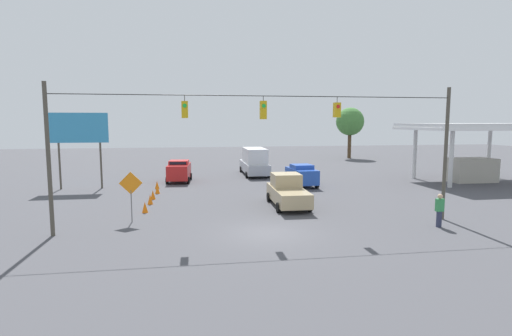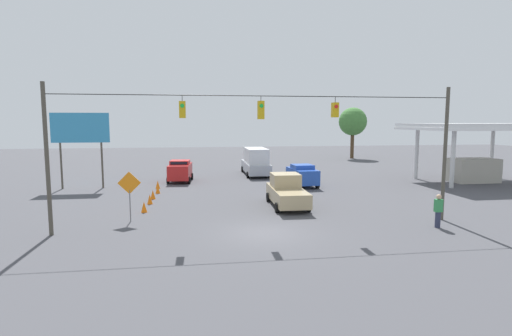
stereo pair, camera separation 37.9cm
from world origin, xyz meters
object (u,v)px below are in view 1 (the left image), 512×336
(overhead_signal_span, at_px, (263,140))
(work_zone_sign, at_px, (131,187))
(box_truck_silver_oncoming_deep, at_px, (254,162))
(sedan_blue_oncoming_far, at_px, (302,175))
(traffic_cone_nearest, at_px, (145,207))
(gas_station, at_px, (473,139))
(traffic_cone_third, at_px, (153,195))
(roadside_billboard, at_px, (79,133))
(pickup_truck_tan_crossing_near, at_px, (288,191))
(traffic_cone_fourth, at_px, (157,189))
(tree_horizon_left, at_px, (350,122))
(sedan_red_withflow_far, at_px, (179,171))
(pedestrian, at_px, (439,210))
(traffic_cone_second, at_px, (150,199))
(traffic_cone_fifth, at_px, (157,185))

(overhead_signal_span, height_order, work_zone_sign, overhead_signal_span)
(box_truck_silver_oncoming_deep, height_order, sedan_blue_oncoming_far, box_truck_silver_oncoming_deep)
(traffic_cone_nearest, height_order, gas_station, gas_station)
(traffic_cone_third, bearing_deg, work_zone_sign, 85.21)
(traffic_cone_third, xyz_separation_m, work_zone_sign, (0.55, 6.61, 1.65))
(traffic_cone_nearest, relative_size, roadside_billboard, 0.11)
(overhead_signal_span, distance_m, pickup_truck_tan_crossing_near, 6.73)
(overhead_signal_span, height_order, box_truck_silver_oncoming_deep, overhead_signal_span)
(traffic_cone_fourth, xyz_separation_m, tree_horizon_left, (-26.79, -26.68, 5.25))
(overhead_signal_span, relative_size, sedan_red_withflow_far, 5.08)
(traffic_cone_nearest, relative_size, traffic_cone_third, 1.00)
(box_truck_silver_oncoming_deep, bearing_deg, sedan_blue_oncoming_far, 109.46)
(traffic_cone_third, height_order, roadside_billboard, roadside_billboard)
(overhead_signal_span, xyz_separation_m, roadside_billboard, (12.82, -14.53, 0.05))
(traffic_cone_fourth, relative_size, roadside_billboard, 0.11)
(pickup_truck_tan_crossing_near, distance_m, traffic_cone_fourth, 10.85)
(overhead_signal_span, xyz_separation_m, box_truck_silver_oncoming_deep, (-2.90, -20.87, -3.24))
(work_zone_sign, bearing_deg, pickup_truck_tan_crossing_near, -163.73)
(work_zone_sign, height_order, tree_horizon_left, tree_horizon_left)
(sedan_blue_oncoming_far, bearing_deg, work_zone_sign, 39.53)
(overhead_signal_span, relative_size, roadside_billboard, 3.35)
(traffic_cone_fourth, distance_m, tree_horizon_left, 38.17)
(box_truck_silver_oncoming_deep, bearing_deg, roadside_billboard, 21.96)
(pedestrian, bearing_deg, sedan_blue_oncoming_far, -76.13)
(traffic_cone_nearest, distance_m, tree_horizon_left, 43.21)
(box_truck_silver_oncoming_deep, xyz_separation_m, traffic_cone_second, (9.40, 13.89, -1.07))
(box_truck_silver_oncoming_deep, relative_size, traffic_cone_second, 11.05)
(traffic_cone_third, xyz_separation_m, traffic_cone_fourth, (-0.14, -2.30, 0.00))
(traffic_cone_third, bearing_deg, box_truck_silver_oncoming_deep, -127.86)
(gas_station, relative_size, tree_horizon_left, 1.52)
(pickup_truck_tan_crossing_near, xyz_separation_m, traffic_cone_fifth, (9.15, -8.43, -0.64))
(traffic_cone_second, height_order, gas_station, gas_station)
(traffic_cone_fifth, bearing_deg, pickup_truck_tan_crossing_near, 137.37)
(box_truck_silver_oncoming_deep, relative_size, sedan_blue_oncoming_far, 1.90)
(traffic_cone_second, xyz_separation_m, work_zone_sign, (0.54, 4.79, 1.65))
(box_truck_silver_oncoming_deep, height_order, traffic_cone_third, box_truck_silver_oncoming_deep)
(tree_horizon_left, bearing_deg, traffic_cone_second, 48.82)
(roadside_billboard, height_order, tree_horizon_left, tree_horizon_left)
(work_zone_sign, relative_size, tree_horizon_left, 0.37)
(box_truck_silver_oncoming_deep, bearing_deg, traffic_cone_fourth, 46.58)
(overhead_signal_span, bearing_deg, traffic_cone_second, -47.05)
(traffic_cone_nearest, bearing_deg, pedestrian, 159.24)
(overhead_signal_span, bearing_deg, sedan_blue_oncoming_far, -114.33)
(sedan_red_withflow_far, xyz_separation_m, gas_station, (-27.03, 4.32, 2.92))
(gas_station, height_order, pedestrian, gas_station)
(traffic_cone_fifth, xyz_separation_m, work_zone_sign, (0.48, 11.24, 1.65))
(pickup_truck_tan_crossing_near, bearing_deg, gas_station, -158.14)
(traffic_cone_nearest, relative_size, work_zone_sign, 0.24)
(roadside_billboard, bearing_deg, traffic_cone_third, 137.91)
(overhead_signal_span, distance_m, pedestrian, 10.14)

